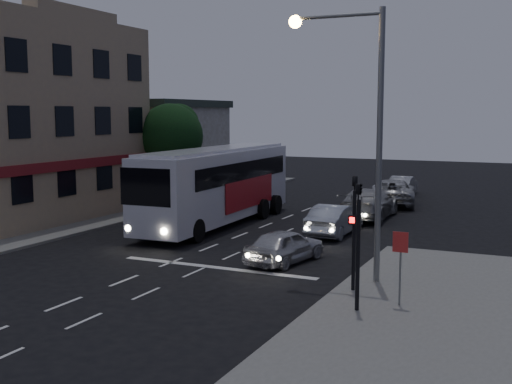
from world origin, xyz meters
The scene contains 16 objects.
ground centered at (0.00, 0.00, 0.00)m, with size 120.00×120.00×0.00m, color black.
sidewalk_far centered at (-13.00, 8.00, 0.06)m, with size 12.00×50.00×0.12m, color slate.
road_markings centered at (1.29, 3.31, 0.00)m, with size 8.00×30.55×0.01m.
tour_bus centered at (-2.37, 10.22, 2.14)m, with size 3.09×12.96×3.96m.
car_suv centered at (4.00, 3.80, 0.67)m, with size 1.57×3.90×1.33m, color silver.
car_sedan_a centered at (3.99, 10.04, 0.73)m, with size 1.55×4.44×1.46m, color silver.
car_sedan_b centered at (4.20, 15.37, 0.83)m, with size 2.34×5.75×1.67m, color #9C9C9C.
car_sedan_c centered at (4.19, 21.07, 0.81)m, with size 2.68×5.82×1.62m, color #A7A7A8.
car_extra centered at (3.78, 26.13, 0.68)m, with size 1.45×4.15×1.37m, color #B5B6B9.
traffic_signal_main centered at (7.60, 0.78, 2.42)m, with size 0.25×0.35×4.10m.
traffic_signal_side centered at (8.30, -1.20, 2.42)m, with size 0.18×0.15×4.10m.
regulatory_sign centered at (9.30, -0.24, 1.60)m, with size 0.45×0.12×2.20m.
streetlight centered at (7.34, 2.20, 5.73)m, with size 3.32×0.44×9.00m.
main_building centered at (-13.96, 8.00, 5.16)m, with size 10.12×12.00×11.00m.
low_building_north centered at (-13.50, 20.00, 3.39)m, with size 9.40×9.40×6.50m.
street_tree centered at (-8.21, 15.02, 4.50)m, with size 4.00×4.00×6.20m.
Camera 1 is at (13.18, -18.61, 5.75)m, focal length 45.00 mm.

